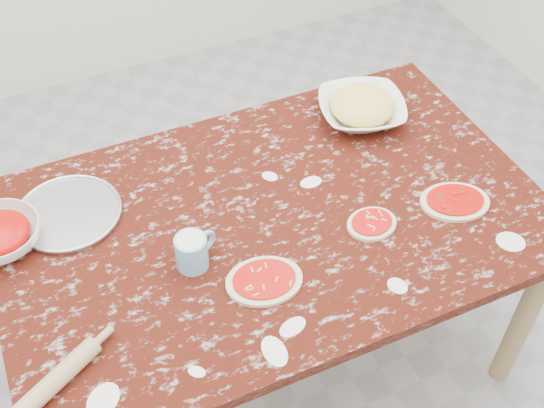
{
  "coord_description": "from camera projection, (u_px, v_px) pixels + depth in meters",
  "views": [
    {
      "loc": [
        -0.55,
        -1.24,
        2.21
      ],
      "look_at": [
        0.0,
        0.0,
        0.8
      ],
      "focal_mm": 44.7,
      "sensor_mm": 36.0,
      "label": 1
    }
  ],
  "objects": [
    {
      "name": "worktable",
      "position": [
        272.0,
        234.0,
        2.05
      ],
      "size": [
        1.6,
        1.0,
        0.75
      ],
      "color": "#340E07",
      "rests_on": "ground"
    },
    {
      "name": "pizza_left",
      "position": [
        264.0,
        281.0,
        1.82
      ],
      "size": [
        0.24,
        0.2,
        0.02
      ],
      "color": "beige",
      "rests_on": "worktable"
    },
    {
      "name": "cheese_bowl",
      "position": [
        361.0,
        110.0,
        2.28
      ],
      "size": [
        0.36,
        0.36,
        0.07
      ],
      "primitive_type": "imported",
      "rotation": [
        0.0,
        0.0,
        -0.29
      ],
      "color": "white",
      "rests_on": "worktable"
    },
    {
      "name": "flour_mug",
      "position": [
        193.0,
        251.0,
        1.83
      ],
      "size": [
        0.13,
        0.09,
        0.1
      ],
      "color": "#70ABD2",
      "rests_on": "worktable"
    },
    {
      "name": "pizza_right",
      "position": [
        455.0,
        201.0,
        2.02
      ],
      "size": [
        0.25,
        0.21,
        0.02
      ],
      "color": "beige",
      "rests_on": "worktable"
    },
    {
      "name": "pizza_mid",
      "position": [
        372.0,
        224.0,
        1.96
      ],
      "size": [
        0.15,
        0.13,
        0.02
      ],
      "color": "beige",
      "rests_on": "worktable"
    },
    {
      "name": "ground",
      "position": [
        272.0,
        351.0,
        2.54
      ],
      "size": [
        4.0,
        4.0,
        0.0
      ],
      "primitive_type": "plane",
      "color": "gray"
    },
    {
      "name": "rolling_pin",
      "position": [
        57.0,
        379.0,
        1.6
      ],
      "size": [
        0.24,
        0.16,
        0.05
      ],
      "primitive_type": "cylinder",
      "rotation": [
        0.0,
        1.57,
        0.51
      ],
      "color": "tan",
      "rests_on": "worktable"
    },
    {
      "name": "sauce_bowl",
      "position": [
        0.0,
        236.0,
        1.89
      ],
      "size": [
        0.28,
        0.28,
        0.07
      ],
      "primitive_type": "imported",
      "rotation": [
        0.0,
        0.0,
        0.27
      ],
      "color": "white",
      "rests_on": "worktable"
    },
    {
      "name": "pizza_tray",
      "position": [
        69.0,
        214.0,
        1.99
      ],
      "size": [
        0.36,
        0.36,
        0.01
      ],
      "primitive_type": "cylinder",
      "rotation": [
        0.0,
        0.0,
        -0.19
      ],
      "color": "#B2B2B7",
      "rests_on": "worktable"
    }
  ]
}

